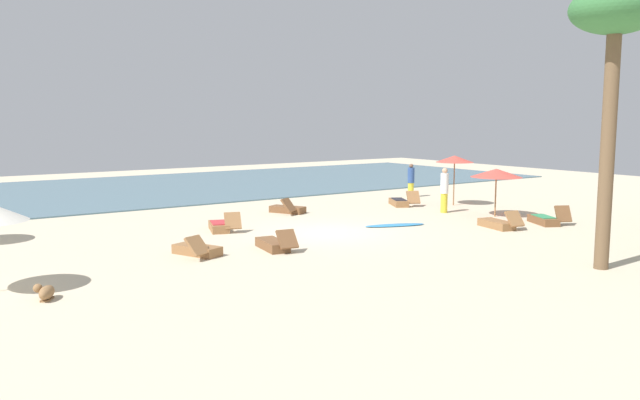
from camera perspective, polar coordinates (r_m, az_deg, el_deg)
ground_plane at (r=22.43m, az=0.70°, el=-2.94°), size 60.00×60.00×0.00m
ocean_water at (r=37.50m, az=-14.39°, el=1.05°), size 48.00×16.00×0.06m
umbrella_0 at (r=29.82m, az=11.91°, el=3.60°), size 1.71×1.71×2.29m
umbrella_2 at (r=26.81m, az=15.45°, el=2.34°), size 2.06×2.06×1.96m
lounger_0 at (r=27.03m, az=-2.90°, el=-0.82°), size 1.30×1.76×0.70m
lounger_1 at (r=25.68m, az=19.44°, el=-1.65°), size 1.26×1.72×0.74m
lounger_2 at (r=23.06m, az=-8.89°, el=-2.30°), size 1.10×1.77×0.71m
lounger_3 at (r=19.64m, az=-4.13°, el=-3.96°), size 0.84×1.76×0.68m
lounger_4 at (r=29.47m, az=7.16°, el=-0.16°), size 1.28×1.76×0.70m
lounger_5 at (r=19.14m, az=-10.90°, el=-4.37°), size 1.20×1.79×0.68m
lounger_6 at (r=24.21m, az=15.61°, el=-2.05°), size 0.93×1.78×0.69m
person_0 at (r=32.59m, az=8.12°, el=1.74°), size 0.46×0.46×1.69m
person_1 at (r=27.52m, az=11.03°, el=0.89°), size 0.45×0.45×1.91m
palm_1 at (r=18.50m, az=24.80°, el=13.91°), size 2.31×2.31×7.39m
dog at (r=15.56m, az=-23.27°, el=-7.56°), size 0.56×0.71×0.33m
surfboard at (r=23.98m, az=6.70°, el=-2.24°), size 2.39×1.25×0.07m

